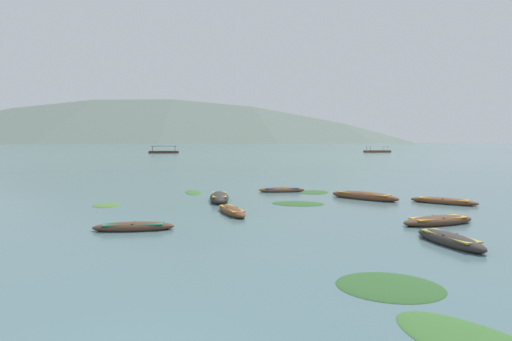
% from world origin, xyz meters
% --- Properties ---
extents(ground_plane, '(6000.00, 6000.00, 0.00)m').
position_xyz_m(ground_plane, '(0.00, 1500.00, 0.00)').
color(ground_plane, slate).
extents(mountain_1, '(919.04, 919.04, 373.27)m').
position_xyz_m(mountain_1, '(-1053.72, 2076.29, 186.63)').
color(mountain_1, '#56665B').
rests_on(mountain_1, ground).
extents(mountain_2, '(2461.58, 2461.58, 590.66)m').
position_xyz_m(mountain_2, '(-512.88, 1957.61, 295.33)').
color(mountain_2, slate).
rests_on(mountain_2, ground).
extents(rowboat_0, '(4.38, 3.50, 0.61)m').
position_xyz_m(rowboat_0, '(6.82, 21.26, 0.19)').
color(rowboat_0, brown).
rests_on(rowboat_0, ground).
extents(rowboat_1, '(3.44, 1.62, 0.43)m').
position_xyz_m(rowboat_1, '(-4.12, 10.97, 0.14)').
color(rowboat_1, '#4C3323').
rests_on(rowboat_1, ground).
extents(rowboat_2, '(3.75, 2.48, 0.47)m').
position_xyz_m(rowboat_2, '(8.86, 13.61, 0.15)').
color(rowboat_2, '#4C3323').
rests_on(rowboat_2, ground).
extents(rowboat_3, '(3.51, 1.69, 0.46)m').
position_xyz_m(rowboat_3, '(1.40, 24.46, 0.15)').
color(rowboat_3, brown).
rests_on(rowboat_3, ground).
extents(rowboat_4, '(2.30, 3.32, 0.47)m').
position_xyz_m(rowboat_4, '(-0.70, 15.11, 0.15)').
color(rowboat_4, brown).
rests_on(rowboat_4, ground).
extents(rowboat_5, '(2.07, 3.23, 0.52)m').
position_xyz_m(rowboat_5, '(8.06, 9.98, 0.16)').
color(rowboat_5, '#2D2826').
rests_on(rowboat_5, ground).
extents(rowboat_6, '(1.92, 3.90, 0.66)m').
position_xyz_m(rowboat_6, '(-2.25, 19.52, 0.21)').
color(rowboat_6, '#2D2826').
rests_on(rowboat_6, ground).
extents(rowboat_7, '(3.73, 2.57, 0.45)m').
position_xyz_m(rowboat_7, '(11.21, 19.85, 0.14)').
color(rowboat_7, brown).
rests_on(rowboat_7, ground).
extents(ferry_0, '(10.20, 6.32, 2.54)m').
position_xyz_m(ferry_0, '(-41.77, 122.47, 0.45)').
color(ferry_0, '#4C3323').
rests_on(ferry_0, ground).
extents(ferry_1, '(9.72, 6.49, 2.54)m').
position_xyz_m(ferry_1, '(29.58, 139.43, 0.45)').
color(ferry_1, brown).
rests_on(ferry_1, ground).
extents(weed_patch_0, '(3.23, 2.24, 0.14)m').
position_xyz_m(weed_patch_0, '(2.62, 18.84, 0.00)').
color(weed_patch_0, '#2D5628').
rests_on(weed_patch_0, ground).
extents(weed_patch_1, '(2.77, 2.34, 0.14)m').
position_xyz_m(weed_patch_1, '(5.00, 5.42, 0.00)').
color(weed_patch_1, '#2D5628').
rests_on(weed_patch_1, ground).
extents(weed_patch_4, '(2.52, 2.96, 0.14)m').
position_xyz_m(weed_patch_4, '(3.75, 24.37, 0.00)').
color(weed_patch_4, '#2D5628').
rests_on(weed_patch_4, ground).
extents(weed_patch_5, '(2.14, 3.37, 0.14)m').
position_xyz_m(weed_patch_5, '(-4.94, 23.31, 0.00)').
color(weed_patch_5, '#38662D').
rests_on(weed_patch_5, ground).
extents(weed_patch_6, '(2.19, 2.41, 0.14)m').
position_xyz_m(weed_patch_6, '(-8.38, 17.08, 0.00)').
color(weed_patch_6, '#477033').
rests_on(weed_patch_6, ground).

